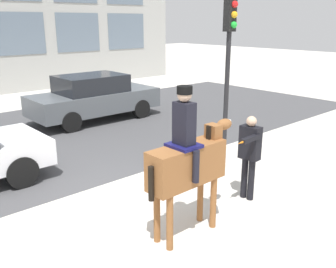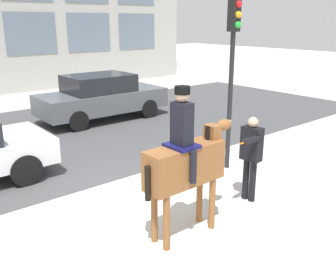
% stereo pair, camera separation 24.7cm
% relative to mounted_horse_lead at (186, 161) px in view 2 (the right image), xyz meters
% --- Properties ---
extents(ground_plane, '(80.00, 80.00, 0.00)m').
position_rel_mounted_horse_lead_xyz_m(ground_plane, '(-0.07, 2.14, -1.32)').
color(ground_plane, beige).
extents(road_surface, '(25.39, 8.50, 0.01)m').
position_rel_mounted_horse_lead_xyz_m(road_surface, '(-0.07, 6.89, -1.32)').
color(road_surface, '#444447').
rests_on(road_surface, ground_plane).
extents(mounted_horse_lead, '(1.85, 0.65, 2.54)m').
position_rel_mounted_horse_lead_xyz_m(mounted_horse_lead, '(0.00, 0.00, 0.00)').
color(mounted_horse_lead, brown).
rests_on(mounted_horse_lead, ground_plane).
extents(pedestrian_bystander, '(0.82, 0.47, 1.72)m').
position_rel_mounted_horse_lead_xyz_m(pedestrian_bystander, '(1.82, 0.13, -0.31)').
color(pedestrian_bystander, black).
rests_on(pedestrian_bystander, ground_plane).
extents(street_car_far_lane, '(4.61, 1.97, 1.65)m').
position_rel_mounted_horse_lead_xyz_m(street_car_far_lane, '(2.83, 7.72, -0.47)').
color(street_car_far_lane, '#51565B').
rests_on(street_car_far_lane, ground_plane).
extents(traffic_light, '(0.24, 0.29, 3.97)m').
position_rel_mounted_horse_lead_xyz_m(traffic_light, '(2.81, 1.58, 1.34)').
color(traffic_light, black).
rests_on(traffic_light, ground_plane).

